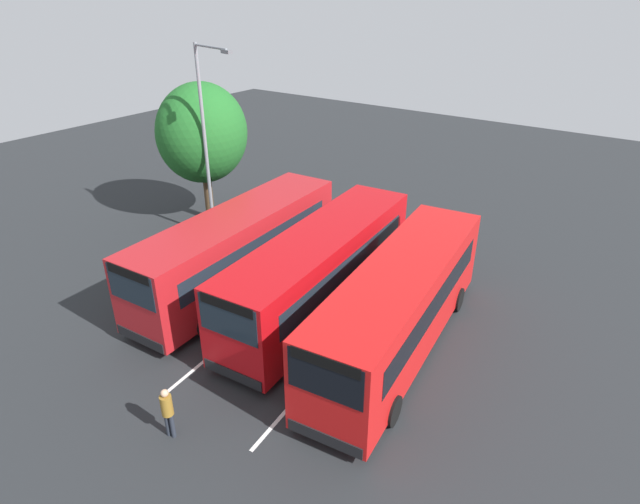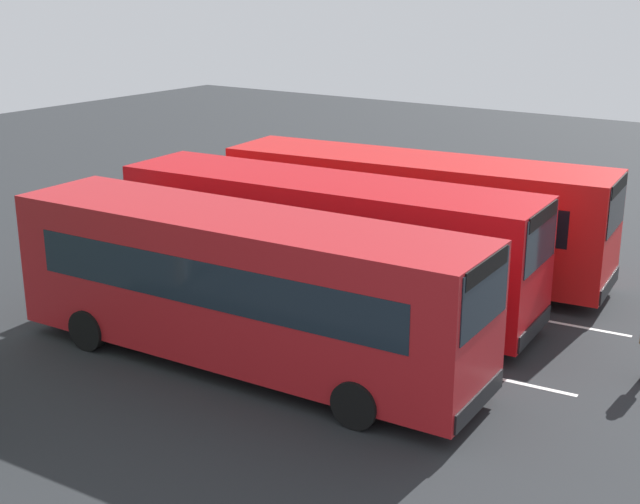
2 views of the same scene
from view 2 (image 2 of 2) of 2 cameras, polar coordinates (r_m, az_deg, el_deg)
ground_plane at (r=21.62m, az=-0.14°, el=-3.55°), size 68.44×68.44×0.00m
bus_far_left at (r=17.89m, az=-5.03°, el=-2.16°), size 10.52×2.97×3.21m
bus_center_left at (r=20.93m, az=0.39°, el=0.81°), size 10.56×3.21×3.21m
bus_center_right at (r=23.60m, az=6.17°, el=2.62°), size 10.60×3.56×3.21m
lane_stripe_outer_left at (r=20.28m, az=-3.06°, el=-5.02°), size 13.83×1.46×0.01m
lane_stripe_inner_left at (r=23.03m, az=2.43°, el=-2.23°), size 13.83×1.46×0.01m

